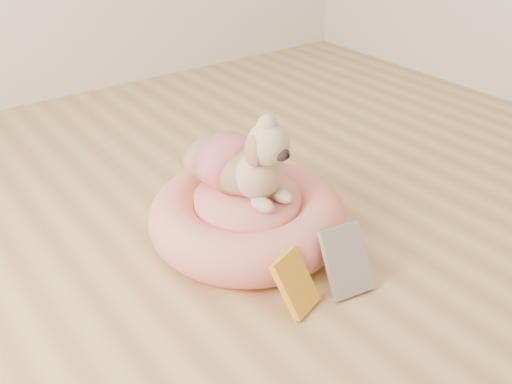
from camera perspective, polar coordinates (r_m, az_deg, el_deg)
floor at (r=1.77m, az=7.69°, el=-11.56°), size 4.50×4.50×0.00m
pet_bed at (r=2.01m, az=-0.84°, el=-2.51°), size 0.70×0.70×0.18m
dog at (r=1.91m, az=-1.46°, el=4.41°), size 0.36×0.48×0.32m
book_yellow at (r=1.72m, az=3.95°, el=-9.09°), size 0.15×0.15×0.17m
book_white at (r=1.80m, az=9.03°, el=-6.78°), size 0.16×0.15×0.20m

